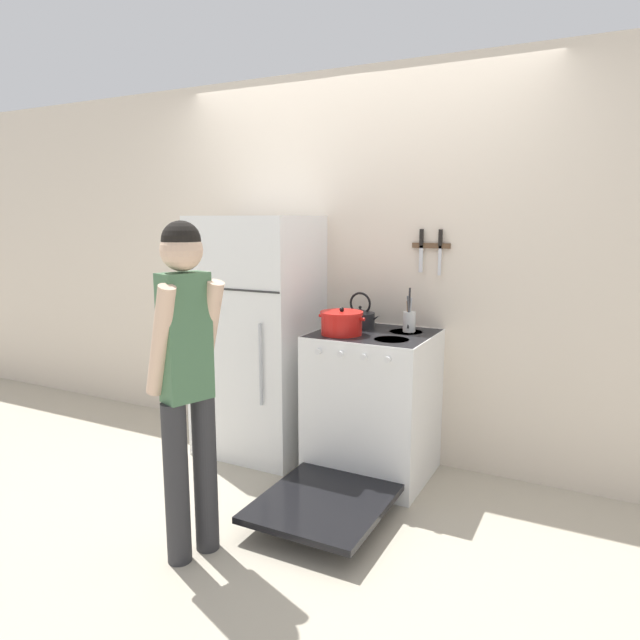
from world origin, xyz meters
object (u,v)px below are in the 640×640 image
(person, at_px, (187,372))
(refrigerator, at_px, (258,336))
(stove_range, at_px, (370,407))
(dutch_oven_pot, at_px, (342,323))
(tea_kettle, at_px, (360,317))
(utensil_jar, at_px, (409,320))

(person, bearing_deg, refrigerator, 38.36)
(stove_range, xyz_separation_m, dutch_oven_pot, (-0.16, -0.09, 0.53))
(stove_range, height_order, tea_kettle, tea_kettle)
(refrigerator, height_order, person, refrigerator)
(stove_range, relative_size, utensil_jar, 5.03)
(dutch_oven_pot, relative_size, person, 0.19)
(refrigerator, bearing_deg, person, -70.99)
(refrigerator, distance_m, tea_kettle, 0.73)
(refrigerator, xyz_separation_m, stove_range, (0.85, -0.05, -0.36))
(tea_kettle, xyz_separation_m, utensil_jar, (0.32, 0.01, 0.01))
(stove_range, distance_m, person, 1.34)
(dutch_oven_pot, xyz_separation_m, tea_kettle, (0.01, 0.26, -0.01))
(dutch_oven_pot, bearing_deg, tea_kettle, 87.15)
(stove_range, xyz_separation_m, utensil_jar, (0.18, 0.17, 0.53))
(stove_range, xyz_separation_m, person, (-0.43, -1.18, 0.46))
(tea_kettle, distance_m, utensil_jar, 0.32)
(tea_kettle, bearing_deg, refrigerator, -170.46)
(stove_range, bearing_deg, dutch_oven_pot, -150.74)
(refrigerator, bearing_deg, stove_range, -3.19)
(refrigerator, height_order, utensil_jar, refrigerator)
(tea_kettle, relative_size, utensil_jar, 0.87)
(dutch_oven_pot, xyz_separation_m, person, (-0.27, -1.09, -0.07))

